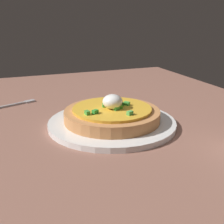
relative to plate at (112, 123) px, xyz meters
The scene contains 4 objects.
dining_table 4.19cm from the plate, 43.74° to the left, with size 128.71×88.44×3.44cm, color #895B4C.
plate is the anchor object (origin of this frame).
pizza 2.18cm from the plate, 11.04° to the right, with size 21.07×21.07×6.13cm.
fork 30.20cm from the plate, 142.80° to the right, with size 5.25×11.78×0.50cm.
Camera 1 is at (55.29, -25.02, 27.53)cm, focal length 47.89 mm.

